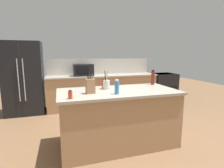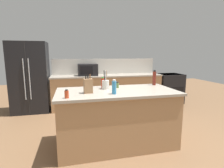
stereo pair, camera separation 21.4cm
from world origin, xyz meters
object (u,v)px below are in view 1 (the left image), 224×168
spice_jar_oregano (118,85)px  spice_jar_paprika (70,95)px  microwave (83,70)px  range_oven (163,87)px  refrigerator (24,78)px  vinegar_bottle (153,78)px  dish_soap_bottle (117,87)px  knife_block (90,86)px  hot_sauce_bottle (103,83)px  utensil_crock (106,84)px

spice_jar_oregano → spice_jar_paprika: bearing=-146.8°
microwave → range_oven: bearing=-0.0°
refrigerator → microwave: (1.52, -0.05, 0.18)m
vinegar_bottle → microwave: bearing=120.8°
range_oven → dish_soap_bottle: size_ratio=4.20×
microwave → knife_block: size_ratio=1.86×
range_oven → microwave: microwave is taller
microwave → knife_block: (-0.21, -2.29, -0.05)m
range_oven → microwave: (-2.57, 0.00, 0.64)m
hot_sauce_bottle → vinegar_bottle: size_ratio=0.66×
knife_block → hot_sauce_bottle: bearing=44.5°
dish_soap_bottle → spice_jar_paprika: size_ratio=1.85×
dish_soap_bottle → spice_jar_oregano: 0.50m
microwave → spice_jar_paprika: size_ratio=4.55×
utensil_crock → hot_sauce_bottle: utensil_crock is taller
range_oven → spice_jar_oregano: size_ratio=8.99×
refrigerator → spice_jar_oregano: (1.86, -2.03, 0.06)m
refrigerator → spice_jar_paprika: refrigerator is taller
microwave → spice_jar_paprika: (-0.52, -2.54, -0.11)m
refrigerator → vinegar_bottle: (2.62, -1.91, 0.15)m
utensil_crock → range_oven: bearing=39.6°
microwave → knife_block: 2.30m
dish_soap_bottle → vinegar_bottle: size_ratio=0.76×
utensil_crock → spice_jar_oregano: 0.24m
hot_sauce_bottle → spice_jar_paprika: (-0.60, -0.60, -0.04)m
spice_jar_oregano → dish_soap_bottle: bearing=-110.7°
knife_block → refrigerator: bearing=113.4°
knife_block → vinegar_bottle: same height
utensil_crock → dish_soap_bottle: size_ratio=1.46×
microwave → hot_sauce_bottle: bearing=-87.7°
refrigerator → vinegar_bottle: bearing=-36.0°
dish_soap_bottle → knife_block: bearing=157.2°
microwave → knife_block: microwave is taller
range_oven → dish_soap_bottle: bearing=-134.6°
knife_block → utensil_crock: utensil_crock is taller
spice_jar_paprika → dish_soap_bottle: bearing=8.1°
hot_sauce_bottle → spice_jar_oregano: size_ratio=1.88×
knife_block → spice_jar_paprika: 0.41m
hot_sauce_bottle → dish_soap_bottle: (0.08, -0.50, 0.01)m
range_oven → dish_soap_bottle: (-2.41, -2.44, 0.58)m
hot_sauce_bottle → dish_soap_bottle: dish_soap_bottle is taller
utensil_crock → hot_sauce_bottle: (-0.03, 0.09, 0.01)m
spice_jar_oregano → utensil_crock: bearing=-165.4°
range_oven → refrigerator: bearing=179.3°
refrigerator → vinegar_bottle: size_ratio=6.38×
range_oven → microwave: 2.65m
refrigerator → microwave: refrigerator is taller
vinegar_bottle → utensil_crock: bearing=-169.9°
range_oven → hot_sauce_bottle: bearing=-142.1°
microwave → spice_jar_paprika: microwave is taller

